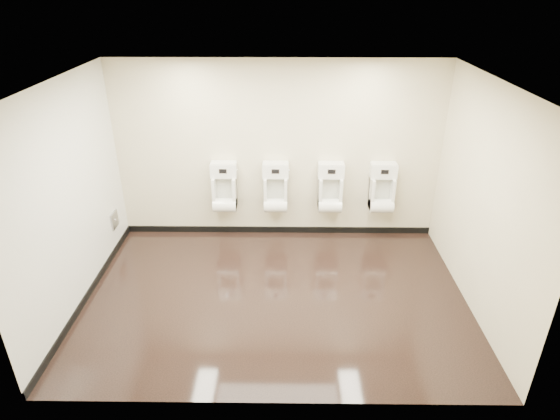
# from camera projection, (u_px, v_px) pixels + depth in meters

# --- Properties ---
(ground) EXTENTS (5.00, 3.50, 0.00)m
(ground) POSITION_uv_depth(u_px,v_px,m) (276.00, 296.00, 6.23)
(ground) COLOR black
(ground) RESTS_ON ground
(ceiling) EXTENTS (5.00, 3.50, 0.00)m
(ceiling) POSITION_uv_depth(u_px,v_px,m) (275.00, 83.00, 4.98)
(ceiling) COLOR white
(back_wall) EXTENTS (5.00, 0.02, 2.80)m
(back_wall) POSITION_uv_depth(u_px,v_px,m) (278.00, 152.00, 7.17)
(back_wall) COLOR beige
(back_wall) RESTS_ON ground
(front_wall) EXTENTS (5.00, 0.02, 2.80)m
(front_wall) POSITION_uv_depth(u_px,v_px,m) (271.00, 288.00, 4.04)
(front_wall) COLOR beige
(front_wall) RESTS_ON ground
(left_wall) EXTENTS (0.02, 3.50, 2.80)m
(left_wall) POSITION_uv_depth(u_px,v_px,m) (68.00, 200.00, 5.63)
(left_wall) COLOR beige
(left_wall) RESTS_ON ground
(right_wall) EXTENTS (0.02, 3.50, 2.80)m
(right_wall) POSITION_uv_depth(u_px,v_px,m) (484.00, 202.00, 5.58)
(right_wall) COLOR beige
(right_wall) RESTS_ON ground
(tile_overlay_left) EXTENTS (0.01, 3.50, 2.80)m
(tile_overlay_left) POSITION_uv_depth(u_px,v_px,m) (69.00, 200.00, 5.63)
(tile_overlay_left) COLOR white
(tile_overlay_left) RESTS_ON ground
(skirting_back) EXTENTS (5.00, 0.02, 0.10)m
(skirting_back) POSITION_uv_depth(u_px,v_px,m) (278.00, 230.00, 7.76)
(skirting_back) COLOR black
(skirting_back) RESTS_ON ground
(skirting_left) EXTENTS (0.02, 3.50, 0.10)m
(skirting_left) POSITION_uv_depth(u_px,v_px,m) (90.00, 291.00, 6.24)
(skirting_left) COLOR black
(skirting_left) RESTS_ON ground
(access_panel) EXTENTS (0.04, 0.25, 0.25)m
(access_panel) POSITION_uv_depth(u_px,v_px,m) (114.00, 220.00, 7.11)
(access_panel) COLOR #9E9EA3
(access_panel) RESTS_ON left_wall
(urinal_0) EXTENTS (0.41, 0.31, 0.77)m
(urinal_0) POSITION_uv_depth(u_px,v_px,m) (224.00, 191.00, 7.32)
(urinal_0) COLOR silver
(urinal_0) RESTS_ON back_wall
(urinal_1) EXTENTS (0.41, 0.31, 0.77)m
(urinal_1) POSITION_uv_depth(u_px,v_px,m) (276.00, 191.00, 7.31)
(urinal_1) COLOR silver
(urinal_1) RESTS_ON back_wall
(urinal_2) EXTENTS (0.41, 0.31, 0.77)m
(urinal_2) POSITION_uv_depth(u_px,v_px,m) (330.00, 191.00, 7.30)
(urinal_2) COLOR silver
(urinal_2) RESTS_ON back_wall
(urinal_3) EXTENTS (0.41, 0.31, 0.77)m
(urinal_3) POSITION_uv_depth(u_px,v_px,m) (382.00, 191.00, 7.29)
(urinal_3) COLOR silver
(urinal_3) RESTS_ON back_wall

